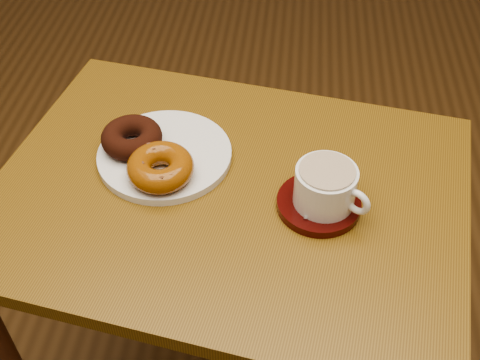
# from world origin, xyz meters

# --- Properties ---
(cafe_table) EXTENTS (0.89, 0.73, 0.75)m
(cafe_table) POSITION_xyz_m (0.24, 0.28, 0.63)
(cafe_table) COLOR brown
(cafe_table) RESTS_ON ground
(donut_plate) EXTENTS (0.33, 0.33, 0.01)m
(donut_plate) POSITION_xyz_m (0.12, 0.34, 0.75)
(donut_plate) COLOR white
(donut_plate) RESTS_ON cafe_table
(donut_cinnamon) EXTENTS (0.13, 0.13, 0.04)m
(donut_cinnamon) POSITION_xyz_m (0.06, 0.35, 0.78)
(donut_cinnamon) COLOR black
(donut_cinnamon) RESTS_ON donut_plate
(donut_caramel) EXTENTS (0.16, 0.16, 0.04)m
(donut_caramel) POSITION_xyz_m (0.12, 0.28, 0.78)
(donut_caramel) COLOR #884A0E
(donut_caramel) RESTS_ON donut_plate
(saucer) EXTENTS (0.18, 0.18, 0.01)m
(saucer) POSITION_xyz_m (0.39, 0.25, 0.75)
(saucer) COLOR #350907
(saucer) RESTS_ON cafe_table
(coffee_cup) EXTENTS (0.12, 0.10, 0.07)m
(coffee_cup) POSITION_xyz_m (0.40, 0.25, 0.80)
(coffee_cup) COLOR white
(coffee_cup) RESTS_ON saucer
(teaspoon) EXTENTS (0.02, 0.09, 0.01)m
(teaspoon) POSITION_xyz_m (0.37, 0.27, 0.76)
(teaspoon) COLOR silver
(teaspoon) RESTS_ON saucer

